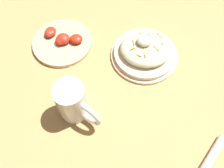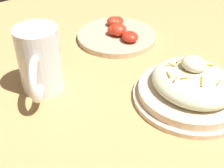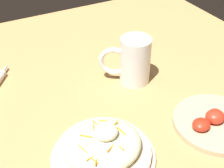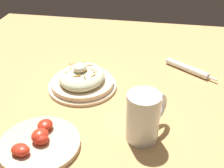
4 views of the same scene
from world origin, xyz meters
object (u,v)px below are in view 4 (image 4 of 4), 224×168
object	(u,v)px
salad_plate	(82,80)
tomato_plate	(39,143)
napkin_roll	(187,68)
beer_mug	(144,119)

from	to	relation	value
salad_plate	tomato_plate	distance (m)	0.30
tomato_plate	napkin_roll	bearing A→B (deg)	-39.90
napkin_roll	beer_mug	bearing A→B (deg)	161.25
salad_plate	beer_mug	world-z (taller)	beer_mug
salad_plate	tomato_plate	bearing A→B (deg)	172.62
beer_mug	napkin_roll	size ratio (longest dim) A/B	0.76
napkin_roll	tomato_plate	bearing A→B (deg)	140.10
beer_mug	tomato_plate	size ratio (longest dim) A/B	0.65
beer_mug	tomato_plate	world-z (taller)	beer_mug
salad_plate	tomato_plate	xyz separation A→B (m)	(-0.30, 0.04, -0.02)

